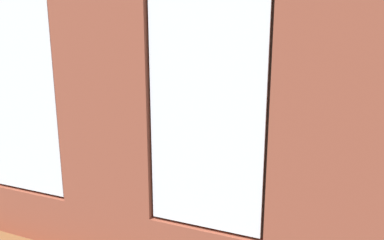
% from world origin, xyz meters
% --- Properties ---
extents(ground_plane, '(6.99, 5.47, 0.10)m').
position_xyz_m(ground_plane, '(0.00, 0.00, -0.05)').
color(ground_plane, brown).
extents(brick_wall_with_windows, '(6.39, 0.30, 3.37)m').
position_xyz_m(brick_wall_with_windows, '(0.00, 2.35, 1.67)').
color(brick_wall_with_windows, brown).
rests_on(brick_wall_with_windows, ground_plane).
extents(white_wall_right, '(0.10, 4.47, 3.37)m').
position_xyz_m(white_wall_right, '(3.15, 0.20, 1.68)').
color(white_wall_right, white).
rests_on(white_wall_right, ground_plane).
extents(couch_by_window, '(1.92, 0.87, 0.80)m').
position_xyz_m(couch_by_window, '(0.72, 1.70, 0.33)').
color(couch_by_window, black).
rests_on(couch_by_window, ground_plane).
extents(couch_left, '(1.02, 2.09, 0.80)m').
position_xyz_m(couch_left, '(-2.50, -0.10, 0.33)').
color(couch_left, black).
rests_on(couch_left, ground_plane).
extents(coffee_table, '(1.56, 0.72, 0.43)m').
position_xyz_m(coffee_table, '(-0.28, 0.24, 0.38)').
color(coffee_table, '#A87547').
rests_on(coffee_table, ground_plane).
extents(cup_ceramic, '(0.09, 0.09, 0.11)m').
position_xyz_m(cup_ceramic, '(-0.28, 0.24, 0.48)').
color(cup_ceramic, '#4C4C51').
rests_on(cup_ceramic, coffee_table).
extents(candle_jar, '(0.08, 0.08, 0.11)m').
position_xyz_m(candle_jar, '(-0.39, 0.35, 0.49)').
color(candle_jar, '#B7333D').
rests_on(candle_jar, coffee_table).
extents(table_plant_small, '(0.17, 0.17, 0.27)m').
position_xyz_m(table_plant_small, '(0.19, 0.35, 0.57)').
color(table_plant_small, '#9E5638').
rests_on(table_plant_small, coffee_table).
extents(remote_gray, '(0.06, 0.17, 0.02)m').
position_xyz_m(remote_gray, '(-0.71, 0.11, 0.44)').
color(remote_gray, '#59595B').
rests_on(remote_gray, coffee_table).
extents(media_console, '(1.20, 0.42, 0.53)m').
position_xyz_m(media_console, '(2.85, 0.02, 0.26)').
color(media_console, black).
rests_on(media_console, ground_plane).
extents(tv_flatscreen, '(1.02, 0.20, 0.69)m').
position_xyz_m(tv_flatscreen, '(2.85, 0.02, 0.88)').
color(tv_flatscreen, black).
rests_on(tv_flatscreen, media_console).
extents(potted_plant_by_left_couch, '(0.24, 0.24, 0.43)m').
position_xyz_m(potted_plant_by_left_couch, '(-2.10, -1.56, 0.26)').
color(potted_plant_by_left_couch, gray).
rests_on(potted_plant_by_left_couch, ground_plane).
extents(potted_plant_beside_window_right, '(0.61, 0.61, 0.91)m').
position_xyz_m(potted_plant_beside_window_right, '(2.09, 1.80, 0.61)').
color(potted_plant_beside_window_right, gray).
rests_on(potted_plant_beside_window_right, ground_plane).
extents(potted_plant_corner_near_left, '(0.47, 0.47, 0.63)m').
position_xyz_m(potted_plant_corner_near_left, '(-2.65, -1.73, 0.40)').
color(potted_plant_corner_near_left, '#9E5638').
rests_on(potted_plant_corner_near_left, ground_plane).
extents(potted_plant_between_couches, '(0.50, 0.50, 0.81)m').
position_xyz_m(potted_plant_between_couches, '(-0.69, 1.65, 0.52)').
color(potted_plant_between_couches, '#9E5638').
rests_on(potted_plant_between_couches, ground_plane).
extents(potted_plant_near_tv, '(0.37, 0.37, 0.64)m').
position_xyz_m(potted_plant_near_tv, '(2.30, 1.07, 0.41)').
color(potted_plant_near_tv, gray).
rests_on(potted_plant_near_tv, ground_plane).
extents(potted_plant_mid_room_small, '(0.43, 0.43, 0.62)m').
position_xyz_m(potted_plant_mid_room_small, '(-0.63, -1.02, 0.44)').
color(potted_plant_mid_room_small, '#9E5638').
rests_on(potted_plant_mid_room_small, ground_plane).
extents(potted_plant_foreground_right, '(0.89, 0.88, 1.14)m').
position_xyz_m(potted_plant_foreground_right, '(2.54, -1.68, 0.58)').
color(potted_plant_foreground_right, gray).
rests_on(potted_plant_foreground_right, ground_plane).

